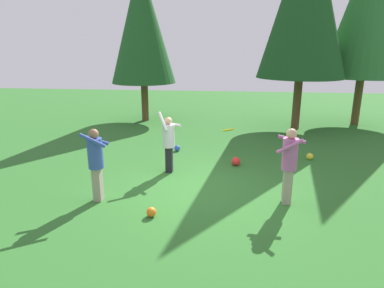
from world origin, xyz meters
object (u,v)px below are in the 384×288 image
at_px(person_catcher, 289,160).
at_px(tree_far_right, 371,3).
at_px(person_bystander, 96,159).
at_px(ball_red, 236,161).
at_px(person_thrower, 169,140).
at_px(ball_orange, 151,212).
at_px(frisbee, 228,130).
at_px(ball_blue, 177,148).
at_px(ball_yellow, 310,156).
at_px(tree_left, 142,24).

bearing_deg(person_catcher, tree_far_right, -102.49).
bearing_deg(person_bystander, ball_red, 27.75).
height_order(person_thrower, ball_orange, person_thrower).
height_order(frisbee, ball_orange, frisbee).
bearing_deg(tree_far_right, person_bystander, -133.84).
relative_size(ball_blue, ball_orange, 0.99).
bearing_deg(person_catcher, ball_orange, 32.77).
relative_size(ball_yellow, tree_left, 0.03).
bearing_deg(person_catcher, person_thrower, -14.92).
distance_m(ball_red, tree_left, 8.69).
bearing_deg(ball_blue, frisbee, -62.61).
relative_size(ball_blue, tree_left, 0.03).
xyz_separation_m(person_catcher, frisbee, (-1.37, 0.35, 0.56)).
relative_size(ball_yellow, tree_far_right, 0.03).
bearing_deg(ball_blue, person_thrower, -87.50).
height_order(tree_far_right, tree_left, tree_far_right).
bearing_deg(ball_yellow, person_thrower, -159.64).
height_order(person_thrower, ball_red, person_thrower).
distance_m(frisbee, ball_yellow, 4.20).
bearing_deg(person_catcher, ball_red, -51.11).
bearing_deg(ball_red, ball_blue, 147.52).
bearing_deg(person_catcher, frisbee, -0.00).
height_order(ball_red, ball_blue, ball_red).
bearing_deg(ball_orange, tree_far_right, 52.99).
relative_size(person_bystander, ball_yellow, 8.08).
xyz_separation_m(person_catcher, tree_far_right, (4.47, 8.84, 4.23)).
bearing_deg(person_bystander, ball_blue, 60.26).
bearing_deg(ball_red, frisbee, -97.05).
distance_m(person_thrower, ball_red, 2.20).
bearing_deg(tree_left, person_bystander, -82.86).
distance_m(ball_blue, tree_left, 6.96).
bearing_deg(ball_orange, ball_blue, 92.23).
xyz_separation_m(frisbee, ball_orange, (-1.56, -1.32, -1.50)).
bearing_deg(ball_blue, ball_orange, -87.77).
bearing_deg(frisbee, tree_far_right, 55.46).
xyz_separation_m(ball_yellow, ball_orange, (-4.17, -4.25, -0.00)).
height_order(frisbee, ball_red, frisbee).
distance_m(person_catcher, ball_yellow, 3.62).
height_order(ball_orange, tree_left, tree_left).
relative_size(person_catcher, tree_left, 0.25).
bearing_deg(ball_yellow, frisbee, -131.75).
xyz_separation_m(person_thrower, person_catcher, (3.02, -1.69, 0.10)).
height_order(ball_yellow, tree_left, tree_left).
height_order(person_bystander, ball_yellow, person_bystander).
bearing_deg(ball_red, tree_left, 125.20).
bearing_deg(ball_yellow, ball_blue, 174.32).
bearing_deg(person_thrower, tree_left, 148.53).
bearing_deg(ball_red, person_bystander, -139.36).
xyz_separation_m(person_catcher, ball_orange, (-2.93, -0.97, -0.94)).
distance_m(person_thrower, ball_orange, 2.80).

